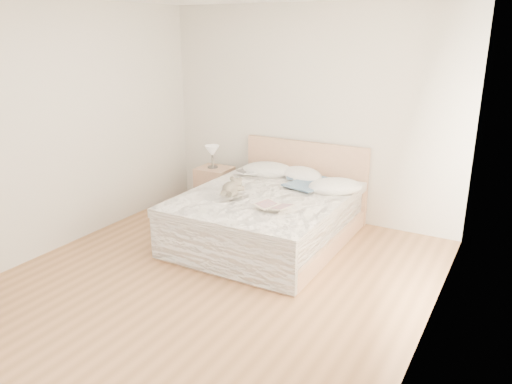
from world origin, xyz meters
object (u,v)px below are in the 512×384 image
bed (269,216)px  nightstand (215,187)px  childrens_book (274,207)px  teddy_bear (230,193)px  photo_book (249,173)px  table_lamp (212,152)px

bed → nightstand: (-1.22, 0.68, -0.03)m
childrens_book → teddy_bear: 0.61m
photo_book → teddy_bear: size_ratio=1.01×
table_lamp → childrens_book: table_lamp is taller
table_lamp → childrens_book: size_ratio=0.86×
teddy_bear → nightstand: bearing=118.1°
childrens_book → teddy_bear: teddy_bear is taller
bed → childrens_book: size_ratio=5.92×
photo_book → teddy_bear: (0.28, -0.88, 0.02)m
nightstand → childrens_book: bearing=-37.4°
table_lamp → childrens_book: (1.56, -1.17, -0.15)m
nightstand → table_lamp: bearing=-165.0°
bed → table_lamp: (-1.25, 0.67, 0.48)m
nightstand → teddy_bear: 1.48m
bed → teddy_bear: bearing=-125.1°
nightstand → childrens_book: 1.97m
nightstand → teddy_bear: (0.94, -1.08, 0.37)m
table_lamp → photo_book: table_lamp is taller
nightstand → childrens_book: (1.54, -1.18, 0.35)m
bed → table_lamp: size_ratio=6.90×
nightstand → table_lamp: 0.50m
table_lamp → teddy_bear: table_lamp is taller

